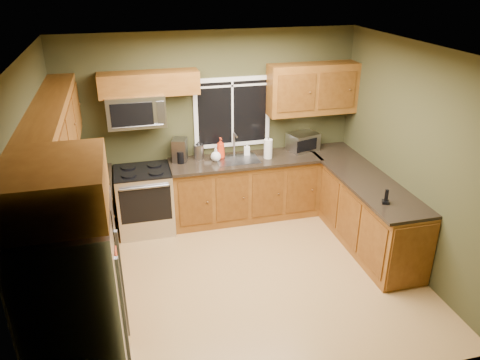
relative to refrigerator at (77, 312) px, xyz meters
name	(u,v)px	position (x,y,z in m)	size (l,w,h in m)	color
floor	(243,277)	(1.74, 1.30, -0.90)	(4.20, 4.20, 0.00)	#A67E49
ceiling	(244,52)	(1.74, 1.30, 1.80)	(4.20, 4.20, 0.00)	white
back_wall	(212,127)	(1.74, 3.10, 0.45)	(4.20, 4.20, 0.00)	#37371E
front_wall	(303,271)	(1.74, -0.50, 0.45)	(4.20, 4.20, 0.00)	#37371E
left_wall	(41,198)	(-0.36, 1.30, 0.45)	(3.60, 3.60, 0.00)	#37371E
right_wall	(412,159)	(3.84, 1.30, 0.45)	(3.60, 3.60, 0.00)	#37371E
window	(232,112)	(2.04, 3.08, 0.65)	(1.12, 0.03, 1.02)	white
base_cabinets_left	(86,245)	(-0.06, 1.78, -0.45)	(0.60, 2.65, 0.90)	brown
countertop_left	(83,210)	(-0.04, 1.78, 0.02)	(0.65, 2.65, 0.04)	black
base_cabinets_back	(245,189)	(2.15, 2.80, -0.45)	(2.17, 0.60, 0.90)	brown
countertop_back	(245,160)	(2.15, 2.78, 0.02)	(2.17, 0.65, 0.04)	black
base_cabinets_peninsula	(360,208)	(3.54, 1.84, -0.45)	(0.60, 2.52, 0.90)	brown
countertop_peninsula	(362,176)	(3.51, 1.85, 0.02)	(0.65, 2.50, 0.04)	black
upper_cabinets_left	(55,133)	(-0.20, 1.78, 0.96)	(0.33, 2.65, 0.72)	brown
upper_cabinets_back_left	(149,83)	(0.89, 2.94, 1.17)	(1.30, 0.33, 0.30)	brown
upper_cabinets_back_right	(312,89)	(3.19, 2.94, 0.96)	(1.30, 0.33, 0.72)	brown
upper_cabinet_over_fridge	(54,187)	(0.00, 0.00, 1.13)	(0.72, 0.90, 0.38)	brown
refrigerator	(77,312)	(0.00, 0.00, 0.00)	(0.74, 0.90, 1.80)	#B7B7BC
range	(145,200)	(0.69, 2.77, -0.43)	(0.76, 0.69, 0.94)	#B7B7BC
microwave	(136,110)	(0.69, 2.91, 0.83)	(0.76, 0.41, 0.42)	#B7B7BC
sink	(237,159)	(2.04, 2.79, 0.05)	(0.60, 0.42, 0.36)	slate
toaster_oven	(303,142)	(3.09, 2.92, 0.17)	(0.50, 0.44, 0.26)	#B7B7BC
coffee_maker	(180,151)	(1.24, 2.94, 0.19)	(0.25, 0.30, 0.32)	slate
kettle	(199,151)	(1.51, 2.95, 0.16)	(0.16, 0.16, 0.26)	#B7B7BC
paper_towel_roll	(268,149)	(2.48, 2.74, 0.18)	(0.14, 0.14, 0.31)	white
soap_bottle_a	(221,148)	(1.82, 2.90, 0.19)	(0.12, 0.12, 0.31)	red
soap_bottle_b	(247,149)	(2.22, 2.93, 0.13)	(0.08, 0.09, 0.19)	white
soap_bottle_c	(216,154)	(1.73, 2.82, 0.13)	(0.15, 0.15, 0.19)	white
cordless_phone	(386,199)	(3.39, 1.04, 0.09)	(0.10, 0.10, 0.18)	black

